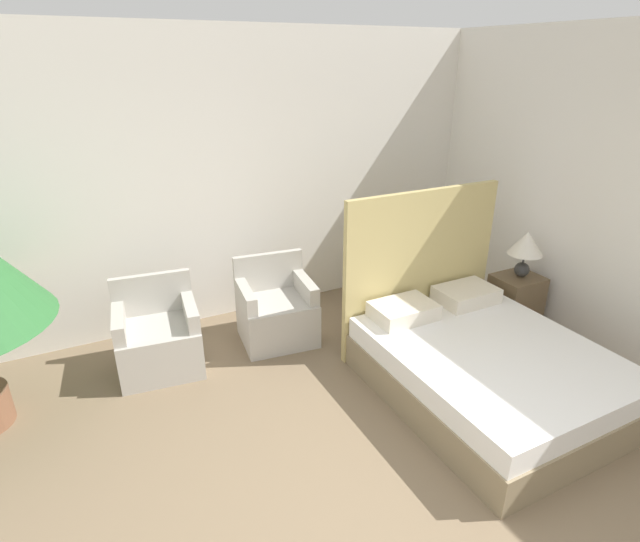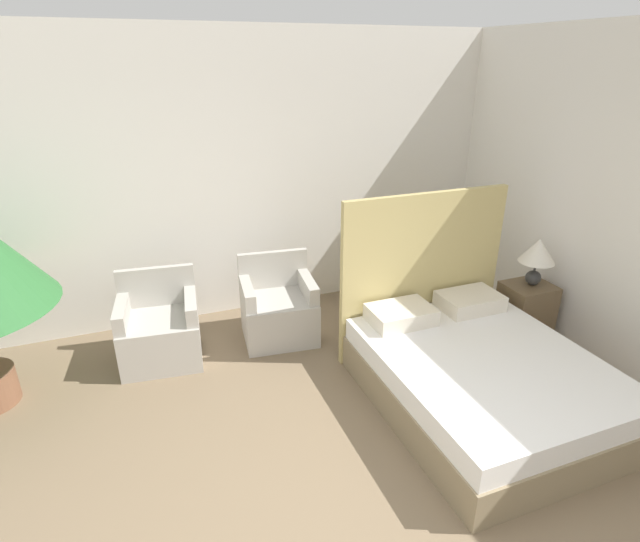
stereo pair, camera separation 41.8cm
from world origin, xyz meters
TOP-DOWN VIEW (x-y plane):
  - wall_back at (0.00, 3.50)m, footprint 10.00×0.06m
  - wall_side at (3.00, 1.50)m, footprint 0.06×10.00m
  - bed at (1.53, 1.19)m, footprint 1.63×1.98m
  - armchair_near_window_left at (-0.79, 2.72)m, footprint 0.76×0.69m
  - armchair_near_window_right at (0.34, 2.72)m, footprint 0.76×0.69m
  - nightstand at (2.64, 1.86)m, footprint 0.45×0.39m
  - table_lamp at (2.66, 1.86)m, footprint 0.34×0.34m

SIDE VIEW (x-z plane):
  - armchair_near_window_left at x=-0.79m, z-range -0.13..0.69m
  - armchair_near_window_right at x=0.34m, z-range -0.13..0.69m
  - nightstand at x=2.64m, z-range 0.00..0.56m
  - bed at x=1.53m, z-range -0.47..1.06m
  - table_lamp at x=2.66m, z-range 0.65..1.12m
  - wall_back at x=0.00m, z-range 0.00..2.90m
  - wall_side at x=3.00m, z-range 0.00..2.90m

